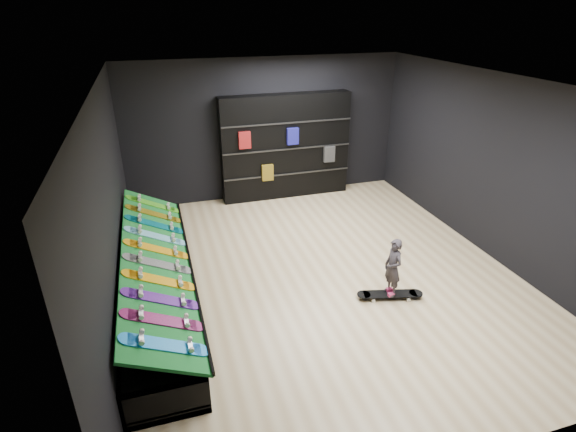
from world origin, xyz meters
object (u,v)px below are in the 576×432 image
object	(u,v)px
child	(392,278)
back_shelving	(285,147)
floor_skateboard	(390,296)
display_rack	(157,286)

from	to	relation	value
child	back_shelving	bearing A→B (deg)	179.84
floor_skateboard	child	world-z (taller)	child
display_rack	child	world-z (taller)	child
display_rack	back_shelving	world-z (taller)	back_shelving
back_shelving	child	distance (m)	4.36
display_rack	child	size ratio (longest dim) A/B	8.39
child	display_rack	bearing A→B (deg)	-110.80
back_shelving	child	bearing A→B (deg)	-85.66
display_rack	floor_skateboard	world-z (taller)	display_rack
back_shelving	floor_skateboard	world-z (taller)	back_shelving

